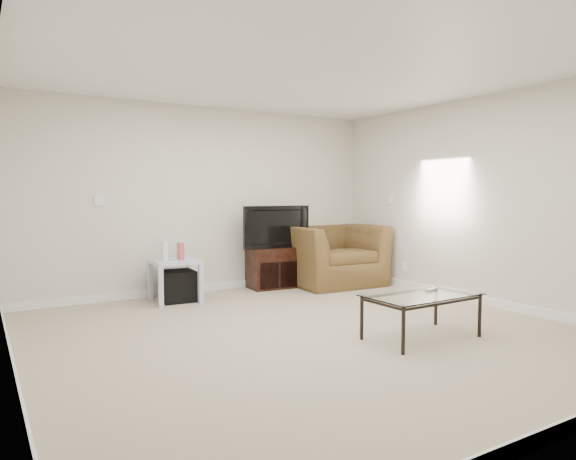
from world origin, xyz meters
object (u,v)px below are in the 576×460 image
recliner (332,245)px  coffee_table (421,316)px  subwoofer (177,286)px  side_table (175,281)px  television (273,226)px  tv_stand (272,267)px

recliner → coffee_table: size_ratio=1.27×
subwoofer → side_table: bearing=-148.8°
television → subwoofer: (-1.48, -0.18, -0.69)m
tv_stand → coffee_table: (-0.12, -2.97, -0.08)m
side_table → recliner: size_ratio=0.41×
tv_stand → television: (-0.00, -0.03, 0.58)m
television → side_table: size_ratio=1.74×
subwoofer → recliner: recliner is taller
tv_stand → recliner: 0.96m
coffee_table → tv_stand: bearing=87.8°
subwoofer → recliner: size_ratio=0.30×
coffee_table → recliner: bearing=70.0°
tv_stand → television: size_ratio=0.73×
television → subwoofer: television is taller
television → subwoofer: bearing=-172.5°
side_table → coffee_table: (1.40, -2.74, -0.06)m
coffee_table → subwoofer: bearing=116.2°
side_table → recliner: recliner is taller
television → coffee_table: (-0.11, -2.94, -0.67)m
television → tv_stand: bearing=86.0°
recliner → coffee_table: (-1.00, -2.74, -0.38)m
television → coffee_table: 3.02m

